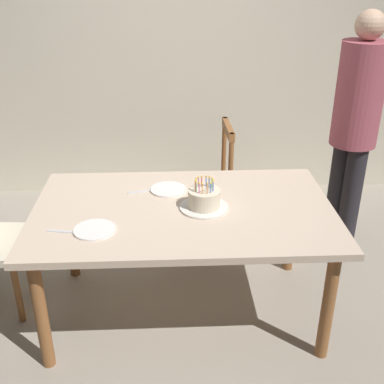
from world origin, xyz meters
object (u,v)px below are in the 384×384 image
at_px(plate_far_side, 168,189).
at_px(person_guest, 355,123).
at_px(plate_near_celebrant, 94,230).
at_px(chair_spindle_back, 204,188).
at_px(dining_table, 183,220).
at_px(birthday_cake, 204,200).

height_order(plate_far_side, person_guest, person_guest).
distance_m(plate_near_celebrant, chair_spindle_back, 1.29).
relative_size(plate_near_celebrant, chair_spindle_back, 0.23).
distance_m(dining_table, person_guest, 1.44).
xyz_separation_m(dining_table, person_guest, (1.21, 0.70, 0.34)).
height_order(chair_spindle_back, person_guest, person_guest).
bearing_deg(birthday_cake, chair_spindle_back, 85.81).
distance_m(plate_far_side, chair_spindle_back, 0.72).
relative_size(plate_far_side, chair_spindle_back, 0.23).
bearing_deg(person_guest, dining_table, -149.92).
distance_m(chair_spindle_back, person_guest, 1.17).
xyz_separation_m(dining_table, birthday_cake, (0.12, -0.01, 0.13)).
xyz_separation_m(plate_far_side, chair_spindle_back, (0.27, 0.61, -0.28)).
bearing_deg(plate_near_celebrant, chair_spindle_back, 58.72).
distance_m(dining_table, birthday_cake, 0.18).
height_order(dining_table, plate_near_celebrant, plate_near_celebrant).
relative_size(plate_far_side, person_guest, 0.13).
relative_size(dining_table, plate_near_celebrant, 7.84).
xyz_separation_m(birthday_cake, plate_far_side, (-0.20, 0.25, -0.05)).
relative_size(dining_table, person_guest, 0.99).
bearing_deg(person_guest, chair_spindle_back, 172.27).
bearing_deg(plate_far_side, plate_near_celebrant, -129.53).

